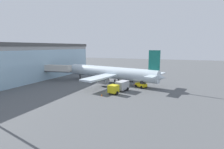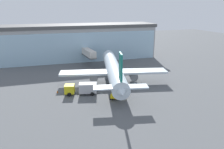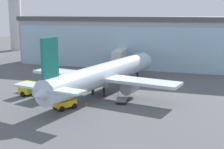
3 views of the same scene
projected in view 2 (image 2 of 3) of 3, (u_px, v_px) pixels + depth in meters
The scene contains 9 objects.
ground at pixel (113, 96), 49.68m from camera, with size 240.00×240.00×0.00m, color #545659.
terminal_building at pixel (79, 42), 83.54m from camera, with size 59.58×16.25×13.11m.
jet_bridge at pixel (88, 53), 75.32m from camera, with size 3.18×11.44×5.51m.
airplane at pixel (113, 70), 57.99m from camera, with size 28.10×36.12×10.90m.
catering_truck at pixel (82, 88), 50.31m from camera, with size 7.62×4.06×2.65m.
baggage_cart at pixel (136, 84), 55.70m from camera, with size 1.93×2.97×1.50m.
pushback_tug at pixel (116, 94), 48.34m from camera, with size 3.47×3.72×2.30m.
safety_cone_nose at pixel (122, 91), 51.74m from camera, with size 0.36×0.36×0.55m, color orange.
safety_cone_wingtip at pixel (57, 92), 51.55m from camera, with size 0.36×0.36×0.55m, color orange.
Camera 2 is at (-15.37, -43.29, 19.56)m, focal length 35.00 mm.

